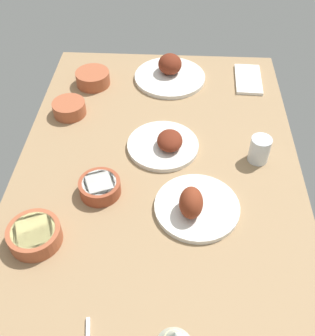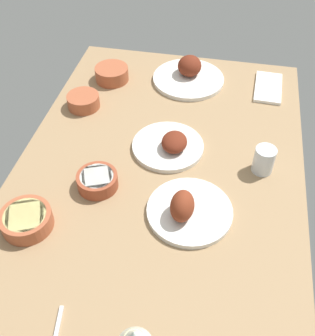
% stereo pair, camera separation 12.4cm
% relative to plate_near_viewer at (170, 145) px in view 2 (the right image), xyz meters
% --- Properties ---
extents(dining_table, '(1.40, 0.90, 0.04)m').
position_rel_plate_near_viewer_xyz_m(dining_table, '(0.11, -0.02, -0.04)').
color(dining_table, '#937551').
rests_on(dining_table, ground).
extents(plate_near_viewer, '(0.24, 0.24, 0.07)m').
position_rel_plate_near_viewer_xyz_m(plate_near_viewer, '(0.00, 0.00, 0.00)').
color(plate_near_viewer, silver).
rests_on(plate_near_viewer, dining_table).
extents(plate_far_side, '(0.24, 0.24, 0.10)m').
position_rel_plate_near_viewer_xyz_m(plate_far_side, '(0.26, 0.09, 0.01)').
color(plate_far_side, silver).
rests_on(plate_far_side, dining_table).
extents(plate_center_main, '(0.28, 0.28, 0.09)m').
position_rel_plate_near_viewer_xyz_m(plate_center_main, '(-0.41, 0.00, 0.01)').
color(plate_center_main, silver).
rests_on(plate_center_main, dining_table).
extents(bowl_cream, '(0.12, 0.12, 0.05)m').
position_rel_plate_near_viewer_xyz_m(bowl_cream, '(0.20, -0.18, 0.01)').
color(bowl_cream, brown).
rests_on(bowl_cream, dining_table).
extents(bowl_onions, '(0.12, 0.12, 0.05)m').
position_rel_plate_near_viewer_xyz_m(bowl_onions, '(-0.16, -0.35, 0.01)').
color(bowl_onions, '#A35133').
rests_on(bowl_onions, dining_table).
extents(bowl_soup, '(0.13, 0.13, 0.05)m').
position_rel_plate_near_viewer_xyz_m(bowl_soup, '(-0.35, -0.30, 0.01)').
color(bowl_soup, '#A35133').
rests_on(bowl_soup, dining_table).
extents(bowl_potatoes, '(0.14, 0.14, 0.05)m').
position_rel_plate_near_viewer_xyz_m(bowl_potatoes, '(0.38, -0.33, 0.01)').
color(bowl_potatoes, '#A35133').
rests_on(bowl_potatoes, dining_table).
extents(water_tumbler, '(0.06, 0.06, 0.09)m').
position_rel_plate_near_viewer_xyz_m(water_tumbler, '(0.04, 0.30, 0.03)').
color(water_tumbler, silver).
rests_on(water_tumbler, dining_table).
extents(folded_napkin, '(0.20, 0.11, 0.01)m').
position_rel_plate_near_viewer_xyz_m(folded_napkin, '(-0.41, 0.31, -0.01)').
color(folded_napkin, white).
rests_on(folded_napkin, dining_table).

